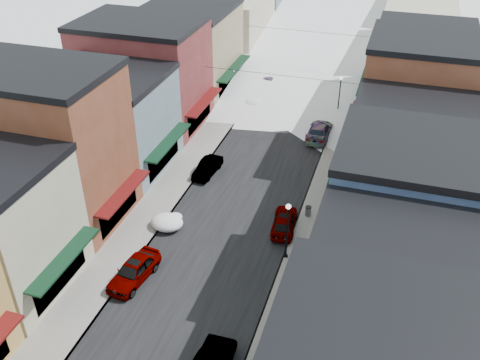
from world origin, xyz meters
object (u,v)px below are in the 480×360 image
Objects in this scene: trash_can at (308,211)px; streetlamp_near at (287,224)px; car_silver_sedan at (134,271)px; car_dark_hatch at (208,168)px.

trash_can is 6.05m from streetlamp_near.
car_silver_sedan is at bearing -150.72° from streetlamp_near.
streetlamp_near is (-0.57, -5.48, 2.50)m from trash_can.
car_dark_hatch is 10.77m from trash_can.
car_silver_sedan is 11.13m from streetlamp_near.
trash_can is (10.07, 10.81, -0.22)m from car_silver_sedan.
car_silver_sedan is 5.55× the size of trash_can.
streetlamp_near reaches higher than trash_can.
car_dark_hatch is at bearing 159.22° from trash_can.
car_dark_hatch is at bearing 97.89° from car_silver_sedan.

